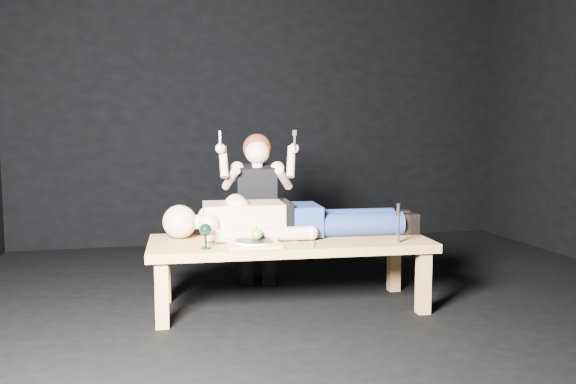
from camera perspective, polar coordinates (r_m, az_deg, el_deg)
The scene contains 13 objects.
ground at distance 3.91m, azimuth 5.41°, elevation -11.25°, with size 5.00×5.00×0.00m, color black.
back_wall at distance 6.16m, azimuth -2.11°, elevation 9.29°, with size 5.00×5.00×0.00m, color black.
table at distance 3.94m, azimuth 0.17°, elevation -7.69°, with size 1.79×0.67×0.45m, color tan.
lying_man at distance 4.01m, azimuth 0.65°, elevation -2.16°, with size 1.88×0.57×0.28m, color tan, non-canonical shape.
kneeling_woman at distance 4.43m, azimuth -2.90°, elevation -1.52°, with size 0.61×0.69×1.15m, color black, non-canonical shape.
serving_tray at distance 3.68m, azimuth -3.27°, elevation -4.97°, with size 0.32×0.23×0.02m, color tan.
plate at distance 3.67m, azimuth -3.28°, elevation -4.70°, with size 0.21×0.21×0.02m, color white.
apple at distance 3.68m, azimuth -2.97°, elevation -4.00°, with size 0.07×0.07×0.07m, color #50951E.
goblet at distance 3.61m, azimuth -7.78°, elevation -4.15°, with size 0.07×0.07×0.15m, color black, non-canonical shape.
fork_flat at distance 3.66m, azimuth -6.10°, elevation -5.16°, with size 0.02×0.19×0.01m, color #B2B2B7.
knife_flat at distance 3.70m, azimuth 2.39°, elevation -5.01°, with size 0.02×0.19×0.01m, color #B2B2B7.
spoon_flat at distance 3.78m, azimuth 1.20°, elevation -4.77°, with size 0.02×0.19×0.01m, color #B2B2B7.
carving_knife at distance 3.82m, azimuth 10.37°, elevation -2.90°, with size 0.03×0.04×0.25m, color #B2B2B7, non-canonical shape.
Camera 1 is at (-1.22, -3.53, 1.18)m, focal length 37.66 mm.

